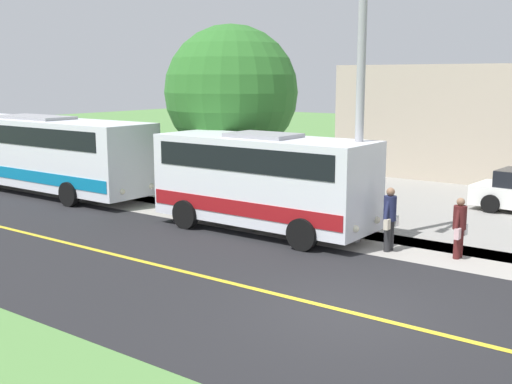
% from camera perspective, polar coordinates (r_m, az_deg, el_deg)
% --- Properties ---
extents(ground_plane, '(120.00, 120.00, 0.00)m').
position_cam_1_polar(ground_plane, '(13.02, 8.13, -10.63)').
color(ground_plane, '#548442').
extents(road_surface, '(8.00, 100.00, 0.01)m').
position_cam_1_polar(road_surface, '(13.02, 8.13, -10.62)').
color(road_surface, black).
rests_on(road_surface, ground).
extents(sidewalk, '(2.40, 100.00, 0.01)m').
position_cam_1_polar(sidewalk, '(17.56, 16.24, -5.37)').
color(sidewalk, '#9E9991').
rests_on(sidewalk, ground).
extents(road_centre_line, '(0.16, 100.00, 0.00)m').
position_cam_1_polar(road_centre_line, '(13.02, 8.13, -10.60)').
color(road_centre_line, gold).
rests_on(road_centre_line, ground).
extents(shuttle_bus_front, '(2.56, 6.98, 2.99)m').
position_cam_1_polar(shuttle_bus_front, '(18.97, 0.66, 1.27)').
color(shuttle_bus_front, white).
rests_on(shuttle_bus_front, ground).
extents(transit_bus_rear, '(2.77, 11.67, 3.08)m').
position_cam_1_polar(transit_bus_rear, '(27.24, -19.13, 3.61)').
color(transit_bus_rear, white).
rests_on(transit_bus_rear, ground).
extents(pedestrian_with_bags, '(0.72, 0.34, 1.59)m').
position_cam_1_polar(pedestrian_with_bags, '(17.11, 17.89, -2.95)').
color(pedestrian_with_bags, '#4C1919').
rests_on(pedestrian_with_bags, ground).
extents(pedestrian_waiting, '(0.72, 0.34, 1.74)m').
position_cam_1_polar(pedestrian_waiting, '(17.30, 11.98, -2.23)').
color(pedestrian_waiting, '#262628').
rests_on(pedestrian_waiting, ground).
extents(street_light_pole, '(1.97, 0.24, 8.04)m').
position_cam_1_polar(street_light_pole, '(17.58, 9.25, 9.54)').
color(street_light_pole, '#9E9EA3').
rests_on(street_light_pole, ground).
extents(tree_curbside, '(4.84, 4.84, 6.50)m').
position_cam_1_polar(tree_curbside, '(23.23, -2.24, 8.98)').
color(tree_curbside, '#4C3826').
rests_on(tree_curbside, ground).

